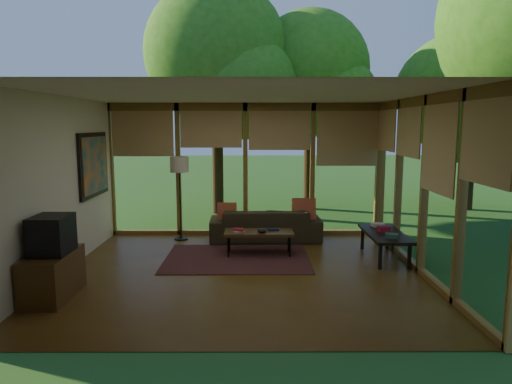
{
  "coord_description": "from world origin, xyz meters",
  "views": [
    {
      "loc": [
        0.19,
        -6.8,
        2.26
      ],
      "look_at": [
        0.21,
        0.7,
        1.15
      ],
      "focal_mm": 32.0,
      "sensor_mm": 36.0,
      "label": 1
    }
  ],
  "objects_px": {
    "sofa": "(265,224)",
    "television": "(52,235)",
    "media_cabinet": "(53,275)",
    "coffee_table": "(259,233)",
    "floor_lamp": "(179,169)",
    "side_console": "(385,235)"
  },
  "relations": [
    {
      "from": "media_cabinet",
      "to": "side_console",
      "type": "height_order",
      "value": "media_cabinet"
    },
    {
      "from": "sofa",
      "to": "television",
      "type": "bearing_deg",
      "value": 44.9
    },
    {
      "from": "television",
      "to": "side_console",
      "type": "height_order",
      "value": "television"
    },
    {
      "from": "sofa",
      "to": "coffee_table",
      "type": "xyz_separation_m",
      "value": [
        -0.14,
        -1.04,
        0.08
      ]
    },
    {
      "from": "media_cabinet",
      "to": "side_console",
      "type": "bearing_deg",
      "value": 19.99
    },
    {
      "from": "floor_lamp",
      "to": "television",
      "type": "bearing_deg",
      "value": -110.87
    },
    {
      "from": "television",
      "to": "media_cabinet",
      "type": "bearing_deg",
      "value": 180.0
    },
    {
      "from": "sofa",
      "to": "television",
      "type": "xyz_separation_m",
      "value": [
        -2.85,
        -3.02,
        0.53
      ]
    },
    {
      "from": "floor_lamp",
      "to": "coffee_table",
      "type": "relative_size",
      "value": 1.38
    },
    {
      "from": "media_cabinet",
      "to": "floor_lamp",
      "type": "height_order",
      "value": "floor_lamp"
    },
    {
      "from": "television",
      "to": "coffee_table",
      "type": "distance_m",
      "value": 3.39
    },
    {
      "from": "side_console",
      "to": "floor_lamp",
      "type": "bearing_deg",
      "value": 160.49
    },
    {
      "from": "coffee_table",
      "to": "sofa",
      "type": "bearing_deg",
      "value": 82.6
    },
    {
      "from": "media_cabinet",
      "to": "side_console",
      "type": "relative_size",
      "value": 0.71
    },
    {
      "from": "media_cabinet",
      "to": "floor_lamp",
      "type": "bearing_deg",
      "value": 68.8
    },
    {
      "from": "sofa",
      "to": "coffee_table",
      "type": "relative_size",
      "value": 1.8
    },
    {
      "from": "sofa",
      "to": "floor_lamp",
      "type": "relative_size",
      "value": 1.31
    },
    {
      "from": "television",
      "to": "floor_lamp",
      "type": "xyz_separation_m",
      "value": [
        1.17,
        3.07,
        0.56
      ]
    },
    {
      "from": "media_cabinet",
      "to": "television",
      "type": "relative_size",
      "value": 1.82
    },
    {
      "from": "sofa",
      "to": "floor_lamp",
      "type": "height_order",
      "value": "floor_lamp"
    },
    {
      "from": "television",
      "to": "floor_lamp",
      "type": "distance_m",
      "value": 3.34
    },
    {
      "from": "media_cabinet",
      "to": "coffee_table",
      "type": "bearing_deg",
      "value": 35.93
    }
  ]
}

